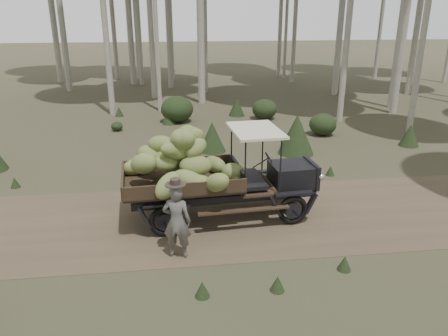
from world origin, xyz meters
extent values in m
plane|color=#473D2B|center=(0.00, 0.00, 0.00)|extent=(120.00, 120.00, 0.00)
cube|color=brown|center=(0.00, 0.00, 0.00)|extent=(70.00, 4.00, 0.01)
cube|color=black|center=(2.14, 0.28, 0.94)|extent=(1.01, 0.96, 0.52)
cube|color=black|center=(2.66, 0.31, 0.94)|extent=(0.16, 0.95, 0.59)
cube|color=black|center=(0.82, 0.18, 1.04)|extent=(0.17, 1.32, 0.52)
cube|color=#38281C|center=(-0.49, 0.08, 0.94)|extent=(2.76, 1.89, 0.08)
cube|color=#38281C|center=(-0.56, 0.93, 1.11)|extent=(2.64, 0.25, 0.30)
cube|color=#38281C|center=(-0.43, -0.76, 1.11)|extent=(2.64, 0.25, 0.30)
cube|color=#38281C|center=(-1.81, -0.01, 1.11)|extent=(0.18, 1.70, 0.30)
cube|color=beige|center=(1.23, 0.21, 2.10)|extent=(1.20, 1.68, 0.06)
cube|color=black|center=(0.47, 0.51, 0.59)|extent=(4.34, 0.41, 0.17)
cube|color=black|center=(0.52, -0.20, 0.59)|extent=(4.34, 0.41, 0.17)
torus|color=black|center=(1.90, 1.02, 0.36)|extent=(0.73, 0.18, 0.72)
torus|color=black|center=(2.01, -0.49, 0.36)|extent=(0.73, 0.18, 0.72)
torus|color=black|center=(-1.02, 0.80, 0.36)|extent=(0.73, 0.18, 0.72)
torus|color=black|center=(-0.91, -0.70, 0.36)|extent=(0.73, 0.18, 0.72)
sphere|color=beige|center=(2.71, 0.74, 0.99)|extent=(0.17, 0.17, 0.17)
sphere|color=beige|center=(2.77, -0.11, 0.99)|extent=(0.17, 0.17, 0.17)
ellipsoid|color=olive|center=(0.35, 0.57, 1.17)|extent=(0.74, 0.78, 0.50)
ellipsoid|color=olive|center=(-0.84, 0.16, 1.51)|extent=(0.82, 0.66, 0.54)
ellipsoid|color=olive|center=(-0.56, -0.05, 1.77)|extent=(0.98, 0.74, 0.63)
ellipsoid|color=olive|center=(-0.33, 0.20, 2.04)|extent=(0.62, 0.81, 0.66)
ellipsoid|color=olive|center=(-0.37, -0.49, 1.21)|extent=(0.97, 0.69, 0.66)
ellipsoid|color=olive|center=(-0.81, -0.04, 1.49)|extent=(0.87, 0.76, 0.48)
ellipsoid|color=olive|center=(-0.17, -0.07, 1.82)|extent=(0.77, 0.75, 0.56)
ellipsoid|color=olive|center=(-0.32, 0.13, 1.99)|extent=(0.92, 0.66, 0.59)
ellipsoid|color=olive|center=(-0.16, -0.56, 1.16)|extent=(0.64, 0.48, 0.40)
ellipsoid|color=olive|center=(-1.20, 0.34, 1.54)|extent=(0.86, 0.87, 0.54)
ellipsoid|color=olive|center=(-0.94, 0.29, 1.82)|extent=(0.80, 0.69, 0.47)
ellipsoid|color=olive|center=(-0.44, -0.06, 2.01)|extent=(0.84, 0.98, 0.72)
ellipsoid|color=olive|center=(0.70, -0.06, 1.17)|extent=(0.79, 0.53, 0.67)
ellipsoid|color=olive|center=(-0.18, -0.21, 1.45)|extent=(0.79, 0.51, 0.51)
ellipsoid|color=olive|center=(-0.33, 0.41, 1.81)|extent=(0.93, 0.86, 0.60)
ellipsoid|color=olive|center=(-0.31, 0.13, 2.04)|extent=(0.67, 0.42, 0.47)
ellipsoid|color=olive|center=(-1.57, 0.68, 1.17)|extent=(0.81, 0.63, 0.50)
ellipsoid|color=olive|center=(-1.32, -0.19, 1.54)|extent=(0.91, 0.91, 0.68)
ellipsoid|color=olive|center=(-0.64, -0.12, 1.83)|extent=(0.81, 0.72, 0.46)
ellipsoid|color=olive|center=(-0.46, -0.02, 2.00)|extent=(0.79, 0.98, 0.72)
ellipsoid|color=olive|center=(-0.55, 0.36, 1.15)|extent=(0.82, 0.92, 0.53)
ellipsoid|color=olive|center=(-0.81, -0.84, 1.27)|extent=(0.88, 0.87, 0.71)
ellipsoid|color=olive|center=(0.23, -0.76, 1.25)|extent=(0.79, 0.85, 0.66)
imported|color=#56524E|center=(-0.66, -1.55, 0.77)|extent=(0.64, 0.49, 1.55)
cylinder|color=#312A22|center=(-0.66, -1.55, 1.57)|extent=(0.50, 0.50, 0.02)
cylinder|color=#312A22|center=(-0.66, -1.55, 1.62)|extent=(0.25, 0.25, 0.12)
ellipsoid|color=#233319|center=(-0.37, 9.62, 0.58)|extent=(1.41, 1.41, 1.13)
ellipsoid|color=#233319|center=(-2.87, 8.44, 0.20)|extent=(0.48, 0.48, 0.38)
cone|color=#233319|center=(7.91, 4.99, 0.40)|extent=(0.72, 0.72, 0.80)
cone|color=#233319|center=(2.41, 10.54, 0.42)|extent=(0.75, 0.75, 0.84)
cone|color=#233319|center=(3.57, 4.65, 0.69)|extent=(1.24, 1.24, 1.38)
cone|color=#233319|center=(-0.74, 9.31, 0.33)|extent=(0.60, 0.60, 0.67)
ellipsoid|color=#233319|center=(3.55, 9.68, 0.46)|extent=(1.12, 1.12, 0.89)
cone|color=#233319|center=(-3.03, 11.05, 0.23)|extent=(0.41, 0.41, 0.45)
cone|color=#233319|center=(0.73, 5.27, 0.53)|extent=(0.95, 0.95, 1.05)
ellipsoid|color=#233319|center=(5.26, 6.78, 0.44)|extent=(1.07, 1.07, 0.85)
cone|color=#233319|center=(1.06, -2.94, 0.15)|extent=(0.27, 0.27, 0.30)
cone|color=#233319|center=(0.94, 2.73, 0.15)|extent=(0.27, 0.27, 0.30)
cone|color=#233319|center=(3.25, 2.56, 0.15)|extent=(0.27, 0.27, 0.30)
cone|color=#233319|center=(1.32, 2.23, 0.15)|extent=(0.27, 0.27, 0.30)
cone|color=#233319|center=(0.21, 2.33, 0.15)|extent=(0.27, 0.27, 0.30)
cone|color=#233319|center=(2.04, 2.41, 0.15)|extent=(0.27, 0.27, 0.30)
cone|color=#233319|center=(2.48, -2.46, 0.15)|extent=(0.27, 0.27, 0.30)
cone|color=#233319|center=(-0.11, 2.33, 0.15)|extent=(0.27, 0.27, 0.30)
cone|color=#233319|center=(-5.09, 2.65, 0.15)|extent=(0.27, 0.27, 0.30)
cone|color=#233319|center=(2.47, 2.68, 0.15)|extent=(0.27, 0.27, 0.30)
cone|color=#233319|center=(4.01, 2.46, 0.15)|extent=(0.27, 0.27, 0.30)
cone|color=#233319|center=(-0.28, -2.94, 0.15)|extent=(0.27, 0.27, 0.30)
cone|color=#233319|center=(-0.71, 2.31, 0.15)|extent=(0.27, 0.27, 0.30)
camera|label=1|loc=(-0.71, -9.31, 4.72)|focal=35.00mm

